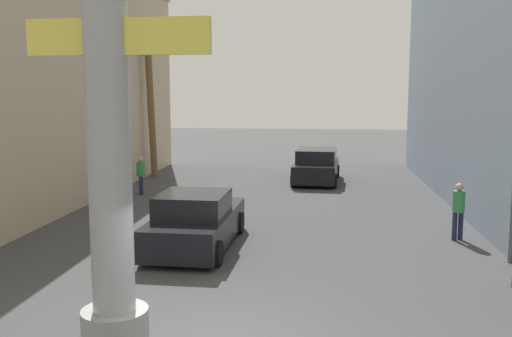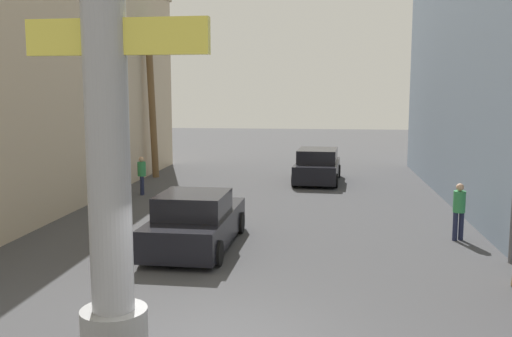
% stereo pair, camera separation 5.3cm
% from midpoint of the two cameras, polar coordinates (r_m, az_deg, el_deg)
% --- Properties ---
extents(ground_plane, '(90.84, 90.84, 0.00)m').
position_cam_midpoint_polar(ground_plane, '(19.49, 1.69, -4.85)').
color(ground_plane, '#424244').
extents(building_left, '(7.26, 22.70, 9.74)m').
position_cam_midpoint_polar(building_left, '(24.49, -23.89, 8.57)').
color(building_left, '#C6B293').
rests_on(building_left, ground).
extents(neon_sign_pole, '(3.26, 1.10, 10.14)m').
position_cam_midpoint_polar(neon_sign_pole, '(9.28, -14.92, 11.42)').
color(neon_sign_pole, '#9E9EA3').
rests_on(neon_sign_pole, ground).
extents(street_lamp, '(2.85, 0.28, 6.99)m').
position_cam_midpoint_polar(street_lamp, '(15.05, 23.23, 7.25)').
color(street_lamp, '#59595E').
rests_on(street_lamp, ground).
extents(car_lead, '(2.13, 4.73, 1.56)m').
position_cam_midpoint_polar(car_lead, '(15.69, -6.13, -5.37)').
color(car_lead, black).
rests_on(car_lead, ground).
extents(car_far, '(2.26, 4.55, 1.56)m').
position_cam_midpoint_polar(car_far, '(26.93, 6.00, 0.21)').
color(car_far, black).
rests_on(car_far, ground).
extents(palm_tree_far_left, '(2.96, 3.14, 7.53)m').
position_cam_midpoint_polar(palm_tree_far_left, '(28.38, -10.53, 8.64)').
color(palm_tree_far_left, brown).
rests_on(palm_tree_far_left, ground).
extents(pedestrian_mid_right, '(0.45, 0.45, 1.65)m').
position_cam_midpoint_polar(pedestrian_mid_right, '(17.29, 19.51, -3.67)').
color(pedestrian_mid_right, '#1E233F').
rests_on(pedestrian_mid_right, ground).
extents(pedestrian_far_left, '(0.39, 0.39, 1.59)m').
position_cam_midpoint_polar(pedestrian_far_left, '(23.91, -11.51, -0.41)').
color(pedestrian_far_left, '#1E233F').
rests_on(pedestrian_far_left, ground).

